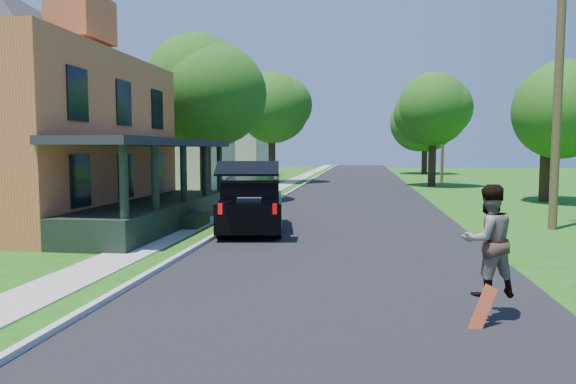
# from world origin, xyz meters

# --- Properties ---
(ground) EXTENTS (140.00, 140.00, 0.00)m
(ground) POSITION_xyz_m (0.00, 0.00, 0.00)
(ground) COLOR #195110
(ground) RESTS_ON ground
(street) EXTENTS (8.00, 120.00, 0.02)m
(street) POSITION_xyz_m (0.00, 20.00, 0.00)
(street) COLOR black
(street) RESTS_ON ground
(curb) EXTENTS (0.15, 120.00, 0.12)m
(curb) POSITION_xyz_m (-4.05, 20.00, 0.00)
(curb) COLOR #AFAFA9
(curb) RESTS_ON ground
(sidewalk) EXTENTS (1.30, 120.00, 0.03)m
(sidewalk) POSITION_xyz_m (-5.60, 20.00, 0.00)
(sidewalk) COLOR #989790
(sidewalk) RESTS_ON ground
(front_walk) EXTENTS (6.50, 1.20, 0.03)m
(front_walk) POSITION_xyz_m (-9.50, 6.00, 0.00)
(front_walk) COLOR #989790
(front_walk) RESTS_ON ground
(main_house) EXTENTS (15.56, 15.56, 10.10)m
(main_house) POSITION_xyz_m (-12.80, 5.99, 4.92)
(main_house) COLOR #D76D3F
(main_house) RESTS_ON ground
(neighbor_house_mid) EXTENTS (12.78, 12.78, 8.30)m
(neighbor_house_mid) POSITION_xyz_m (-13.50, 24.00, 4.19)
(neighbor_house_mid) COLOR gray
(neighbor_house_mid) RESTS_ON ground
(neighbor_house_far) EXTENTS (12.78, 12.78, 8.30)m
(neighbor_house_far) POSITION_xyz_m (-13.50, 40.00, 4.19)
(neighbor_house_far) COLOR gray
(neighbor_house_far) RESTS_ON ground
(black_suv) EXTENTS (2.73, 5.41, 2.41)m
(black_suv) POSITION_xyz_m (-3.20, 5.41, 0.92)
(black_suv) COLOR black
(black_suv) RESTS_ON ground
(skateboarder) EXTENTS (1.05, 0.93, 1.79)m
(skateboarder) POSITION_xyz_m (2.50, -3.00, 1.30)
(skateboarder) COLOR black
(skateboarder) RESTS_ON ground
(skateboard) EXTENTS (0.47, 0.23, 0.74)m
(skateboard) POSITION_xyz_m (2.36, -3.40, 0.29)
(skateboard) COLOR #9B2C0D
(skateboard) RESTS_ON ground
(tree_left_mid) EXTENTS (6.49, 6.56, 8.87)m
(tree_left_mid) POSITION_xyz_m (-7.47, 13.81, 5.77)
(tree_left_mid) COLOR black
(tree_left_mid) RESTS_ON ground
(tree_left_far) EXTENTS (6.92, 6.66, 9.46)m
(tree_left_far) POSITION_xyz_m (-7.12, 30.95, 6.29)
(tree_left_far) COLOR black
(tree_left_far) RESTS_ON ground
(tree_right_near) EXTENTS (6.15, 6.32, 7.71)m
(tree_right_near) POSITION_xyz_m (9.98, 17.35, 5.07)
(tree_right_near) COLOR black
(tree_right_near) RESTS_ON ground
(tree_right_mid) EXTENTS (5.62, 5.55, 8.69)m
(tree_right_mid) POSITION_xyz_m (5.59, 28.39, 5.82)
(tree_right_mid) COLOR black
(tree_right_mid) RESTS_ON ground
(tree_right_far) EXTENTS (7.15, 6.87, 9.20)m
(tree_right_far) POSITION_xyz_m (7.31, 48.48, 5.84)
(tree_right_far) COLOR black
(tree_right_far) RESTS_ON ground
(utility_pole_near) EXTENTS (1.73, 0.54, 10.88)m
(utility_pole_near) POSITION_xyz_m (7.00, 7.22, 5.60)
(utility_pole_near) COLOR #44351F
(utility_pole_near) RESTS_ON ground
(utility_pole_far) EXTENTS (1.50, 0.60, 8.67)m
(utility_pole_far) POSITION_xyz_m (7.00, 32.71, 4.47)
(utility_pole_far) COLOR #44351F
(utility_pole_far) RESTS_ON ground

